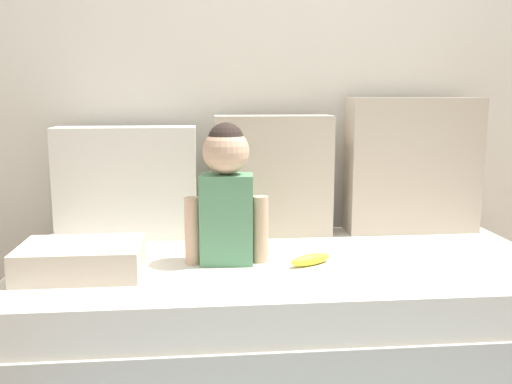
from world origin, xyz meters
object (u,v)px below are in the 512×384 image
throw_pillow_left (127,183)px  folded_blanket (81,259)px  couch (285,312)px  throw_pillow_right (413,165)px  banana (311,260)px  toddler (226,191)px  throw_pillow_center (273,176)px

throw_pillow_left → folded_blanket: bearing=-101.2°
couch → throw_pillow_right: bearing=30.9°
throw_pillow_right → banana: bearing=-139.5°
couch → banana: size_ratio=11.61×
couch → toddler: toddler is taller
banana → toddler: bearing=168.6°
toddler → folded_blanket: (-0.49, -0.08, -0.21)m
throw_pillow_left → banana: 0.85m
throw_pillow_left → couch: bearing=-30.9°
couch → throw_pillow_right: 0.87m
throw_pillow_right → folded_blanket: 1.42m
throw_pillow_left → banana: throw_pillow_left is taller
toddler → banana: toddler is taller
banana → folded_blanket: size_ratio=0.42×
throw_pillow_center → throw_pillow_right: throw_pillow_right is taller
folded_blanket → toddler: bearing=9.8°
toddler → banana: bearing=-11.4°
throw_pillow_left → throw_pillow_right: (1.22, 0.00, 0.06)m
couch → folded_blanket: size_ratio=4.94×
couch → throw_pillow_left: (-0.61, 0.37, 0.44)m
couch → banana: (0.08, -0.09, 0.23)m
banana → folded_blanket: 0.79m
throw_pillow_center → couch: bearing=-90.0°
couch → throw_pillow_left: bearing=149.1°
throw_pillow_right → toddler: throw_pillow_right is taller
couch → banana: bearing=-49.3°
couch → folded_blanket: (-0.71, -0.12, 0.26)m
throw_pillow_left → folded_blanket: 0.52m
couch → throw_pillow_left: throw_pillow_left is taller
toddler → folded_blanket: bearing=-170.2°
couch → folded_blanket: 0.76m
toddler → throw_pillow_center: bearing=61.5°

